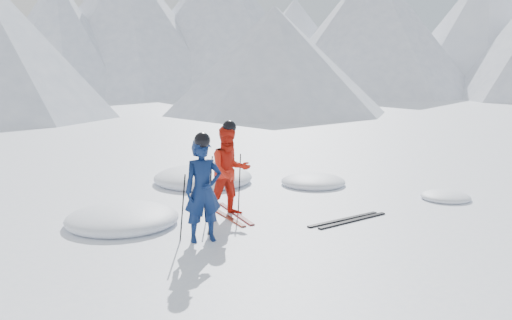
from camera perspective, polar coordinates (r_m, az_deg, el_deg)
ground at (r=10.79m, az=7.95°, el=-5.46°), size 160.00×160.00×0.00m
mountain_range at (r=45.18m, az=-16.40°, el=14.37°), size 106.15×62.94×15.53m
skier_blue at (r=8.81m, az=-5.59°, el=-3.23°), size 0.69×0.52×1.69m
skier_red at (r=10.30m, az=-2.79°, el=-1.19°), size 0.91×0.75×1.72m
pole_blue_left at (r=8.88m, az=-7.74°, el=-5.03°), size 0.11×0.08×1.12m
pole_blue_right at (r=9.20m, az=-4.86°, el=-4.45°), size 0.11×0.07×1.12m
pole_red_left at (r=10.43m, az=-4.88°, el=-2.67°), size 0.12×0.09×1.15m
pole_red_right at (r=10.63m, az=-1.76°, el=-2.41°), size 0.12×0.08×1.15m
ski_worn_left at (r=10.44m, az=-3.33°, el=-5.82°), size 0.23×1.70×0.03m
ski_worn_right at (r=10.55m, az=-2.18°, el=-5.64°), size 0.35×1.69×0.03m
ski_loose_a at (r=10.27m, az=9.19°, el=-6.19°), size 1.70×0.18×0.03m
ski_loose_b at (r=10.22m, az=10.17°, el=-6.29°), size 1.70×0.23×0.03m
snow_lumps at (r=12.25m, az=-4.98°, el=-3.55°), size 8.07×6.05×0.53m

